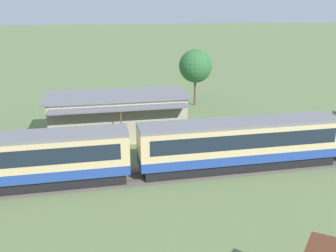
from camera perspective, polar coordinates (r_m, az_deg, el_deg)
ground_plane at (r=32.61m, az=14.07°, el=-6.18°), size 600.00×600.00×0.00m
passenger_train at (r=28.84m, az=-5.03°, el=-3.86°), size 72.68×2.98×4.27m
railway_track at (r=31.96m, az=11.40°, el=-6.49°), size 127.39×3.60×0.04m
station_building at (r=38.41m, az=-8.00°, el=1.72°), size 15.03×7.48×4.66m
yard_tree_0 at (r=50.37m, az=4.44°, el=9.56°), size 4.63×4.63×7.92m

